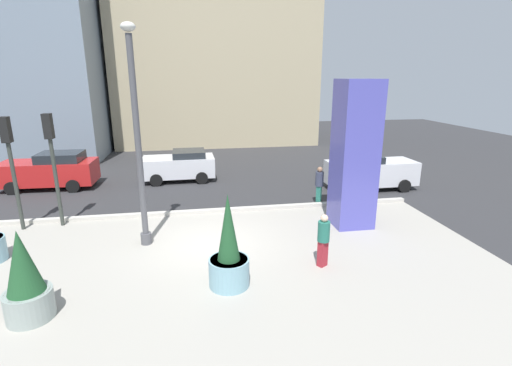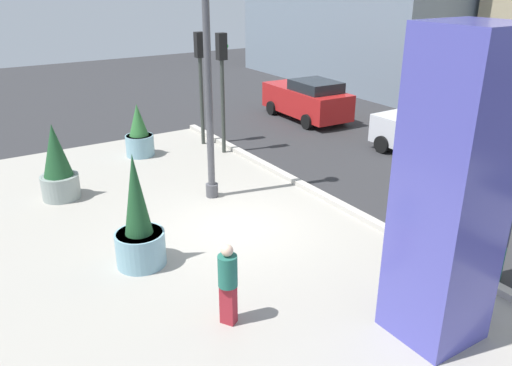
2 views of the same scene
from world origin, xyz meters
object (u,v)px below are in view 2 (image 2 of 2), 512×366
pedestrian_on_sidewalk (499,240)px  potted_plant_near_right (139,135)px  lamp_post (208,79)px  car_curb_east (307,99)px  traffic_light_far_side (201,70)px  pedestrian_by_curb (228,281)px  traffic_light_corner (222,74)px  potted_plant_mid_plaza (58,167)px  art_pillar_blue (451,194)px  car_passing_lane (428,135)px  potted_plant_by_pillar (139,227)px

pedestrian_on_sidewalk → potted_plant_near_right: bearing=-163.8°
lamp_post → car_curb_east: (-5.48, 7.73, -2.54)m
traffic_light_far_side → potted_plant_near_right: bearing=-89.6°
pedestrian_by_curb → potted_plant_near_right: bearing=168.5°
potted_plant_near_right → traffic_light_corner: bearing=64.2°
potted_plant_near_right → pedestrian_by_curb: (10.10, -2.06, 0.15)m
potted_plant_mid_plaza → pedestrian_on_sidewalk: size_ratio=1.31×
pedestrian_on_sidewalk → pedestrian_by_curb: bearing=-107.7°
art_pillar_blue → potted_plant_mid_plaza: bearing=-156.5°
potted_plant_mid_plaza → car_curb_east: bearing=105.6°
car_passing_lane → traffic_light_corner: bearing=-126.7°
potted_plant_mid_plaza → pedestrian_by_curb: size_ratio=1.36×
potted_plant_near_right → car_passing_lane: bearing=56.5°
lamp_post → potted_plant_mid_plaza: bearing=-121.0°
traffic_light_corner → car_curb_east: (-2.11, 5.45, -1.98)m
car_passing_lane → car_curb_east: size_ratio=0.83×
potted_plant_mid_plaza → traffic_light_corner: 6.44m
traffic_light_far_side → pedestrian_by_curb: traffic_light_far_side is taller
traffic_light_corner → car_passing_lane: size_ratio=1.11×
traffic_light_far_side → potted_plant_mid_plaza: bearing=-67.5°
potted_plant_mid_plaza → traffic_light_far_side: (-2.43, 5.88, 1.87)m
lamp_post → potted_plant_by_pillar: lamp_post is taller
lamp_post → traffic_light_corner: bearing=145.9°
lamp_post → pedestrian_on_sidewalk: size_ratio=4.12×
art_pillar_blue → pedestrian_on_sidewalk: art_pillar_blue is taller
potted_plant_mid_plaza → art_pillar_blue: bearing=23.5°
car_curb_east → car_passing_lane: bearing=3.6°
art_pillar_blue → potted_plant_mid_plaza: art_pillar_blue is taller
potted_plant_by_pillar → potted_plant_mid_plaza: 4.84m
potted_plant_near_right → car_curb_east: size_ratio=0.41×
potted_plant_mid_plaza → pedestrian_by_curb: 7.79m
lamp_post → potted_plant_by_pillar: (2.53, -3.13, -2.52)m
potted_plant_by_pillar → traffic_light_far_side: bearing=144.1°
potted_plant_mid_plaza → car_passing_lane: (3.26, 11.91, -0.13)m
art_pillar_blue → potted_plant_mid_plaza: 10.91m
potted_plant_by_pillar → car_curb_east: bearing=126.4°
pedestrian_by_curb → traffic_light_corner: bearing=151.4°
potted_plant_by_pillar → pedestrian_on_sidewalk: 7.69m
potted_plant_by_pillar → pedestrian_by_curb: size_ratio=1.60×
car_passing_lane → pedestrian_by_curb: pedestrian_by_curb is taller
art_pillar_blue → traffic_light_far_side: bearing=172.7°
car_passing_lane → car_curb_east: bearing=-176.4°
potted_plant_mid_plaza → pedestrian_by_curb: potted_plant_mid_plaza is taller
traffic_light_far_side → art_pillar_blue: bearing=-7.3°
traffic_light_far_side → pedestrian_on_sidewalk: 12.06m
car_curb_east → pedestrian_by_curb: car_curb_east is taller
potted_plant_by_pillar → traffic_light_far_side: 9.13m
potted_plant_mid_plaza → traffic_light_corner: size_ratio=0.53×
pedestrian_on_sidewalk → lamp_post: bearing=-157.4°
lamp_post → pedestrian_by_curb: (5.42, -2.51, -2.54)m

